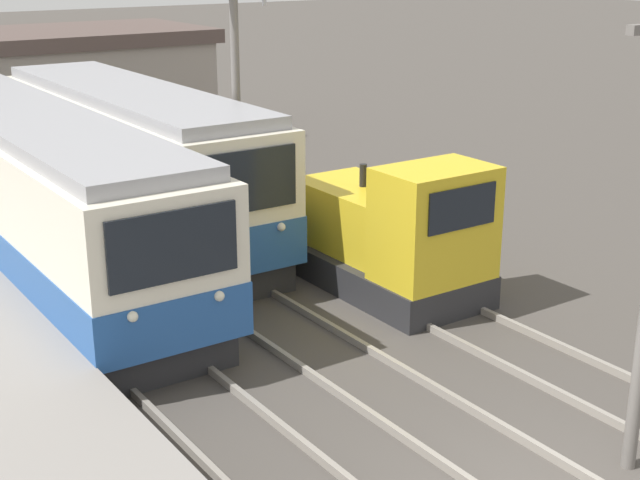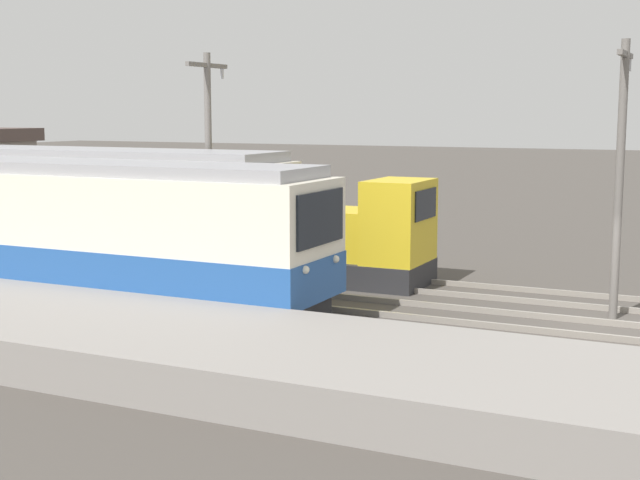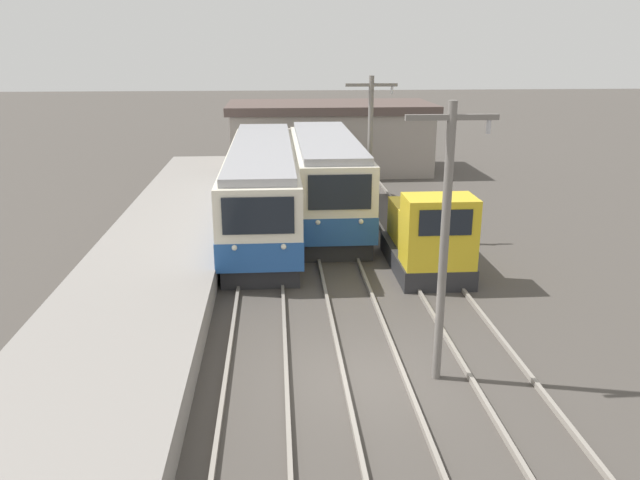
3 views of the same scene
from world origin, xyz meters
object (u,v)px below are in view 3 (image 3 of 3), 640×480
Objects in this scene: commuter_train_left at (263,190)px; catenary_mast_near at (445,235)px; shunting_locomotive at (428,238)px; commuter_train_center at (326,183)px; catenary_mast_mid at (370,152)px.

catenary_mast_near is (4.31, -13.08, 1.87)m from commuter_train_left.
shunting_locomotive is 7.85m from catenary_mast_near.
shunting_locomotive is 0.73× the size of catenary_mast_near.
commuter_train_left is 1.28× the size of commuter_train_center.
commuter_train_center reaches higher than commuter_train_left.
catenary_mast_near is 11.25m from catenary_mast_mid.
catenary_mast_mid is (1.51, -2.73, 1.80)m from commuter_train_center.
catenary_mast_near is at bearing -90.00° from catenary_mast_mid.
commuter_train_left is 2.94m from commuter_train_center.
commuter_train_left is 2.30× the size of catenary_mast_near.
commuter_train_left reaches higher than shunting_locomotive.
commuter_train_center is 14.18m from catenary_mast_near.
commuter_train_left is at bearing 157.03° from catenary_mast_mid.
commuter_train_left is at bearing 135.31° from shunting_locomotive.
shunting_locomotive is 4.81m from catenary_mast_mid.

